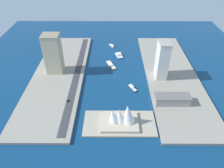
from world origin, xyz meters
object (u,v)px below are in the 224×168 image
(sedan_silver, at_px, (76,72))
(barge_flat_brown, at_px, (111,65))
(patrol_launch_navy, at_px, (132,88))
(opera_landmark, at_px, (122,117))
(catamaran_blue, at_px, (119,55))
(hotel_broad_white, at_px, (162,60))
(carpark_squat_concrete, at_px, (172,99))
(suv_black, at_px, (68,101))
(office_block_beige, at_px, (53,54))
(van_white, at_px, (80,55))
(yacht_sleek_gray, at_px, (112,46))
(traffic_light_waterfront, at_px, (83,61))

(sedan_silver, bearing_deg, barge_flat_brown, -152.18)
(patrol_launch_navy, relative_size, opera_landmark, 0.42)
(catamaran_blue, relative_size, hotel_broad_white, 0.43)
(carpark_squat_concrete, relative_size, opera_landmark, 1.05)
(catamaran_blue, height_order, suv_black, suv_black)
(carpark_squat_concrete, bearing_deg, hotel_broad_white, -85.87)
(hotel_broad_white, distance_m, opera_landmark, 104.14)
(sedan_silver, bearing_deg, office_block_beige, -10.72)
(van_white, bearing_deg, yacht_sleek_gray, -142.44)
(carpark_squat_concrete, relative_size, office_block_beige, 0.75)
(opera_landmark, bearing_deg, suv_black, -27.89)
(suv_black, bearing_deg, opera_landmark, 152.11)
(traffic_light_waterfront, height_order, opera_landmark, opera_landmark)
(carpark_squat_concrete, bearing_deg, office_block_beige, -24.34)
(carpark_squat_concrete, height_order, opera_landmark, opera_landmark)
(hotel_broad_white, xyz_separation_m, carpark_squat_concrete, (-3.99, 55.28, -20.32))
(office_block_beige, bearing_deg, traffic_light_waterfront, -151.63)
(patrol_launch_navy, height_order, opera_landmark, opera_landmark)
(yacht_sleek_gray, bearing_deg, hotel_broad_white, 124.18)
(carpark_squat_concrete, distance_m, suv_black, 121.90)
(suv_black, bearing_deg, van_white, -89.89)
(catamaran_blue, bearing_deg, carpark_squat_concrete, 116.52)
(catamaran_blue, distance_m, van_white, 63.30)
(patrol_launch_navy, relative_size, sedan_silver, 3.48)
(suv_black, distance_m, traffic_light_waterfront, 86.20)
(barge_flat_brown, bearing_deg, hotel_broad_white, 153.78)
(carpark_squat_concrete, relative_size, van_white, 9.65)
(patrol_launch_navy, bearing_deg, suv_black, 20.33)
(traffic_light_waterfront, bearing_deg, office_block_beige, 28.37)
(suv_black, bearing_deg, patrol_launch_navy, -159.67)
(traffic_light_waterfront, bearing_deg, opera_landmark, 114.34)
(sedan_silver, bearing_deg, catamaran_blue, -138.41)
(barge_flat_brown, relative_size, carpark_squat_concrete, 0.65)
(catamaran_blue, distance_m, yacht_sleek_gray, 37.46)
(hotel_broad_white, relative_size, opera_landmark, 1.30)
(hotel_broad_white, height_order, van_white, hotel_broad_white)
(patrol_launch_navy, height_order, catamaran_blue, catamaran_blue)
(office_block_beige, height_order, sedan_silver, office_block_beige)
(catamaran_blue, distance_m, suv_black, 131.98)
(patrol_launch_navy, bearing_deg, carpark_squat_concrete, 144.40)
(hotel_broad_white, distance_m, van_white, 134.18)
(carpark_squat_concrete, height_order, suv_black, carpark_squat_concrete)
(office_block_beige, relative_size, van_white, 12.89)
(yacht_sleek_gray, distance_m, hotel_broad_white, 121.96)
(hotel_broad_white, relative_size, traffic_light_waterfront, 7.85)
(office_block_beige, relative_size, opera_landmark, 1.41)
(catamaran_blue, bearing_deg, barge_flat_brown, 66.21)
(sedan_silver, xyz_separation_m, opera_landmark, (-61.80, 93.32, 6.53))
(carpark_squat_concrete, relative_size, suv_black, 9.52)
(patrol_launch_navy, distance_m, carpark_squat_concrete, 53.89)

